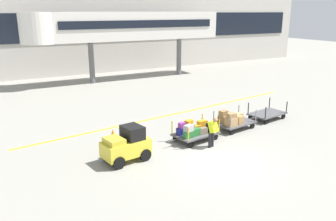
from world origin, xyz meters
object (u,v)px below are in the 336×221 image
object	(u,v)px
baggage_handler	(213,131)
safety_cone_near	(113,134)
baggage_cart_lead	(195,131)
baggage_cart_middle	(232,120)
baggage_cart_tail	(267,114)
baggage_tug	(126,145)

from	to	relation	value
baggage_handler	safety_cone_near	xyz separation A→B (m)	(-3.92, 3.47, -0.59)
baggage_handler	baggage_cart_lead	bearing A→B (deg)	101.77
baggage_cart_middle	baggage_cart_lead	bearing A→B (deg)	-171.01
safety_cone_near	baggage_cart_lead	bearing A→B (deg)	-31.56
baggage_cart_tail	safety_cone_near	distance (m)	9.73
baggage_cart_middle	baggage_cart_tail	bearing A→B (deg)	8.46
baggage_cart_lead	baggage_handler	size ratio (longest dim) A/B	1.97
safety_cone_near	baggage_cart_middle	bearing A→B (deg)	-15.48
baggage_cart_middle	baggage_handler	world-z (taller)	baggage_handler
baggage_cart_lead	baggage_cart_middle	size ratio (longest dim) A/B	1.00
baggage_cart_tail	baggage_handler	distance (m)	6.13
baggage_handler	safety_cone_near	distance (m)	5.26
safety_cone_near	baggage_handler	bearing A→B (deg)	-41.51
baggage_cart_tail	baggage_handler	xyz separation A→B (m)	(-5.72, -2.13, 0.52)
baggage_tug	baggage_cart_tail	size ratio (longest dim) A/B	0.73
baggage_tug	baggage_cart_middle	size ratio (longest dim) A/B	0.73
baggage_cart_lead	safety_cone_near	world-z (taller)	baggage_cart_lead
baggage_cart_middle	safety_cone_near	distance (m)	6.75
baggage_cart_middle	baggage_cart_tail	world-z (taller)	baggage_cart_middle
baggage_handler	baggage_cart_middle	bearing A→B (deg)	32.78
baggage_tug	safety_cone_near	distance (m)	2.97
baggage_cart_lead	baggage_handler	distance (m)	1.28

